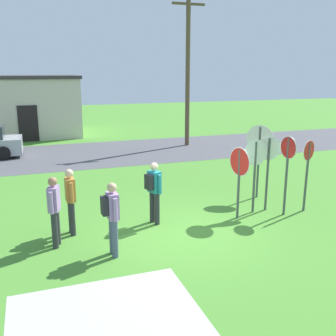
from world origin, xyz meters
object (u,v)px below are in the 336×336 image
Objects in this scene: stop_sign_leaning_left at (239,170)px; person_in_dark_shirt at (112,214)px; stop_sign_tallest at (268,161)px; stop_sign_center_cluster at (255,163)px; stop_sign_low_front at (287,163)px; person_in_blue at (71,198)px; person_near_signs at (54,208)px; utility_pole at (188,68)px; stop_sign_nearest at (308,164)px; stop_sign_far_back at (259,148)px; person_in_teal at (154,189)px.

stop_sign_leaning_left is 3.94m from person_in_dark_shirt.
stop_sign_center_cluster is (-0.45, -0.03, -0.04)m from stop_sign_tallest.
stop_sign_low_front is at bearing -7.89° from stop_sign_leaning_left.
person_near_signs is (-0.43, -0.62, 0.00)m from person_in_blue.
utility_pole is 3.49× the size of stop_sign_low_front.
person_near_signs is at bearing -175.33° from stop_sign_tallest.
stop_sign_tallest reaches higher than stop_sign_nearest.
stop_sign_low_front is (-1.50, -11.05, -2.64)m from utility_pole.
stop_sign_tallest is 1.17m from stop_sign_leaning_left.
stop_sign_far_back is (0.42, 1.15, 0.14)m from stop_sign_tallest.
stop_sign_tallest reaches higher than person_near_signs.
stop_sign_far_back is at bearing 111.50° from stop_sign_nearest.
stop_sign_far_back reaches higher than stop_sign_low_front.
stop_sign_leaning_left reaches higher than person_near_signs.
stop_sign_far_back is (-1.36, -9.39, -2.52)m from utility_pole.
stop_sign_low_front is (-0.76, -0.07, 0.11)m from stop_sign_nearest.
stop_sign_center_cluster is 1.27× the size of person_near_signs.
stop_sign_center_cluster is at bearing 164.60° from stop_sign_nearest.
stop_sign_center_cluster is 1.01× the size of stop_sign_nearest.
stop_sign_low_front reaches higher than person_near_signs.
stop_sign_far_back is at bearing 14.28° from person_near_signs.
utility_pole is 11.58m from stop_sign_leaning_left.
utility_pole reaches higher than person_in_blue.
stop_sign_leaning_left is 1.20× the size of person_near_signs.
stop_sign_low_front reaches higher than person_in_blue.
utility_pole reaches higher than stop_sign_leaning_left.
stop_sign_tallest reaches higher than person_in_dark_shirt.
stop_sign_far_back is at bearing 43.56° from stop_sign_leaning_left.
stop_sign_leaning_left reaches higher than person_in_teal.
utility_pole is at bearing 60.86° from person_in_dark_shirt.
stop_sign_tallest is 1.05× the size of stop_sign_nearest.
stop_sign_leaning_left is 1.43m from stop_sign_low_front.
stop_sign_low_front is at bearing 9.97° from person_in_dark_shirt.
stop_sign_nearest is 7.10m from person_near_signs.
stop_sign_far_back is (1.54, 1.47, 0.26)m from stop_sign_leaning_left.
utility_pole is 12.11m from person_in_teal.
stop_sign_leaning_left is 0.89× the size of stop_sign_low_front.
utility_pole is 4.72× the size of person_in_blue.
stop_sign_center_cluster is at bearing -126.43° from stop_sign_far_back.
stop_sign_leaning_left is (-2.90, -10.86, -2.78)m from utility_pole.
stop_sign_center_cluster is at bearing -1.66° from person_in_blue.
person_in_blue is at bearing 173.86° from stop_sign_low_front.
stop_sign_leaning_left is 1.20× the size of person_in_teal.
stop_sign_low_front is 1.35× the size of person_in_teal.
stop_sign_leaning_left is 4.53m from person_in_blue.
stop_sign_leaning_left is 2.39m from person_in_teal.
stop_sign_far_back is at bearing 85.34° from stop_sign_low_front.
stop_sign_far_back is at bearing 70.04° from stop_sign_tallest.
person_in_teal is at bearing 178.40° from stop_sign_tallest.
stop_sign_leaning_left is 2.14m from stop_sign_far_back.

